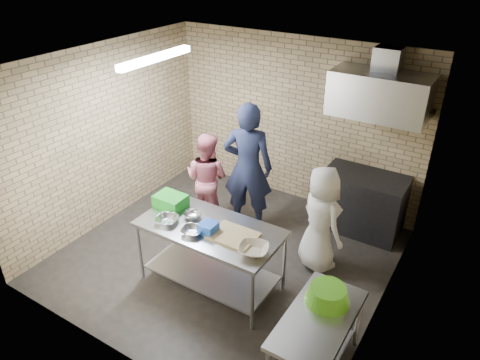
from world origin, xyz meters
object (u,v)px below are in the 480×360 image
at_px(blue_tub, 208,228).
at_px(man_navy, 248,168).
at_px(side_counter, 316,344).
at_px(prep_table, 211,256).
at_px(bottle_green, 417,103).
at_px(woman_pink, 207,178).
at_px(green_basin, 328,294).
at_px(stove, 362,203).
at_px(woman_white, 321,219).
at_px(green_crate, 171,201).

relative_size(blue_tub, man_navy, 0.10).
bearing_deg(man_navy, side_counter, 115.49).
bearing_deg(prep_table, side_counter, -17.78).
relative_size(side_counter, man_navy, 0.60).
distance_m(side_counter, blue_tub, 1.75).
bearing_deg(side_counter, bottle_green, 90.00).
bearing_deg(woman_pink, side_counter, 141.55).
bearing_deg(green_basin, woman_pink, 149.72).
bearing_deg(green_basin, side_counter, -85.43).
xyz_separation_m(bottle_green, man_navy, (-1.94, -1.09, -1.02)).
xyz_separation_m(prep_table, blue_tub, (0.05, -0.10, 0.50)).
relative_size(stove, blue_tub, 6.13).
bearing_deg(man_navy, green_basin, 119.21).
relative_size(side_counter, woman_pink, 0.83).
bearing_deg(woman_white, man_navy, 19.10).
height_order(blue_tub, bottle_green, bottle_green).
height_order(side_counter, woman_white, woman_white).
bearing_deg(woman_pink, blue_tub, 122.03).
xyz_separation_m(prep_table, bottle_green, (1.65, 2.46, 1.57)).
bearing_deg(woman_pink, man_navy, -168.86).
bearing_deg(woman_white, stove, -67.25).
bearing_deg(prep_table, blue_tub, -63.43).
distance_m(prep_table, man_navy, 1.51).
xyz_separation_m(blue_tub, bottle_green, (1.60, 2.56, 1.07)).
height_order(green_crate, green_basin, green_crate).
bearing_deg(blue_tub, green_crate, 163.65).
distance_m(bottle_green, woman_pink, 3.13).
xyz_separation_m(stove, bottle_green, (0.45, 0.24, 1.57)).
distance_m(prep_table, side_counter, 1.73).
height_order(green_basin, woman_pink, woman_pink).
bearing_deg(man_navy, stove, -170.55).
xyz_separation_m(side_counter, blue_tub, (-1.60, 0.43, 0.57)).
relative_size(blue_tub, woman_pink, 0.13).
bearing_deg(woman_pink, green_basin, 145.36).
bearing_deg(green_crate, side_counter, -15.44).
bearing_deg(woman_pink, bottle_green, -158.21).
distance_m(side_counter, woman_pink, 3.11).
xyz_separation_m(side_counter, woman_white, (-0.65, 1.60, 0.36)).
relative_size(prep_table, green_basin, 3.83).
relative_size(stove, green_basin, 2.61).
relative_size(stove, woman_white, 0.81).
bearing_deg(blue_tub, green_basin, -6.46).
height_order(stove, green_crate, green_crate).
bearing_deg(prep_table, green_basin, -9.71).
relative_size(stove, bottle_green, 8.00).
distance_m(prep_table, green_basin, 1.70).
distance_m(stove, blue_tub, 2.64).
bearing_deg(side_counter, blue_tub, 164.99).
relative_size(green_crate, woman_white, 0.27).
xyz_separation_m(green_basin, bottle_green, (0.02, 2.74, 1.18)).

